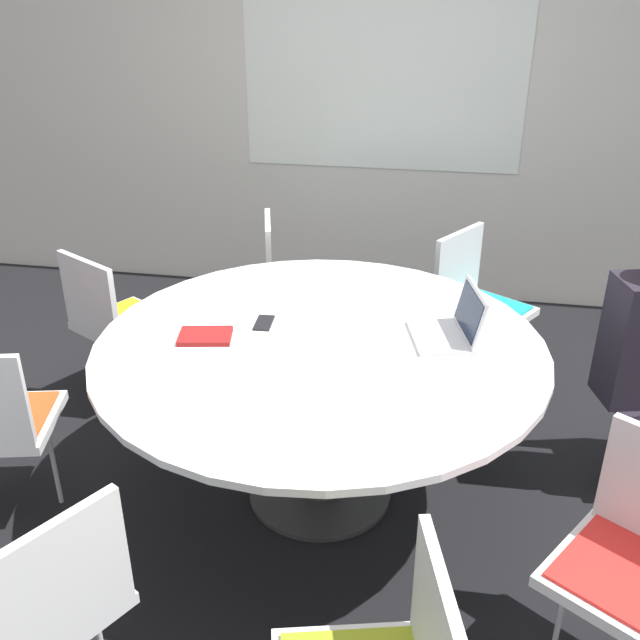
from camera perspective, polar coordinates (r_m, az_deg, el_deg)
ground_plane at (r=3.28m, az=-0.00°, el=-13.59°), size 16.00×16.00×0.00m
wall_back at (r=4.84m, az=5.06°, el=17.33°), size 8.00×0.07×2.70m
conference_table at (r=2.91m, az=-0.00°, el=-4.03°), size 1.81×1.81×0.76m
chair_1 at (r=3.97m, az=12.33°, el=1.81°), size 0.59×0.60×0.84m
chair_2 at (r=4.15m, az=-2.30°, el=3.55°), size 0.52×0.53×0.84m
chair_3 at (r=3.82m, az=-16.12°, el=0.37°), size 0.59×0.58×0.84m
chair_5 at (r=2.30m, az=-21.37°, el=-20.15°), size 0.58×0.59×0.84m
laptop at (r=2.91m, az=10.57°, el=-0.52°), size 0.32×0.35×0.21m
spiral_notebook at (r=2.91m, az=-9.16°, el=-1.28°), size 0.23×0.19×0.02m
cell_phone at (r=3.00m, az=-4.51°, el=-0.23°), size 0.08×0.14×0.01m
handbag at (r=4.31m, az=-5.96°, el=-0.92°), size 0.36×0.16×0.28m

